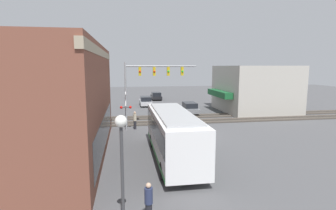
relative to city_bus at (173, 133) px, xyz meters
The scene contains 14 objects.
ground_plane 6.61m from the city_bus, 26.13° to the right, with size 120.00×120.00×0.00m, color #4C4C4F.
brick_building 10.34m from the city_bus, 78.98° to the left, with size 16.80×10.56×7.80m.
shop_building 22.95m from the city_bus, 40.34° to the right, with size 10.02×10.33×6.43m.
city_bus is the anchor object (origin of this frame).
traffic_signal_gantry 11.04m from the city_bus, ahead, with size 0.42×7.63×6.77m.
crossing_signal 9.49m from the city_bus, 19.47° to the left, with size 1.41×1.18×3.81m.
streetlamp 8.70m from the city_bus, 157.51° to the left, with size 0.44×0.44×4.65m.
rail_track_near 12.17m from the city_bus, 13.45° to the right, with size 2.60×60.00×0.15m.
rail_track_far 15.27m from the city_bus, 10.64° to the right, with size 2.60×60.00×0.15m.
parked_car_grey 18.07m from the city_bus, 17.42° to the right, with size 4.64×1.82×1.50m.
parked_car_silver 24.97m from the city_bus, ahead, with size 4.59×1.82×1.53m.
parked_car_black 32.70m from the city_bus, ahead, with size 4.62×1.82×1.45m.
pedestrian_by_lamp 7.60m from the city_bus, 162.27° to the left, with size 0.34×0.34×1.69m.
pedestrian_at_crossing 9.44m from the city_bus, 14.02° to the left, with size 0.34×0.34×1.82m.
Camera 1 is at (-22.86, 5.91, 6.34)m, focal length 28.00 mm.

